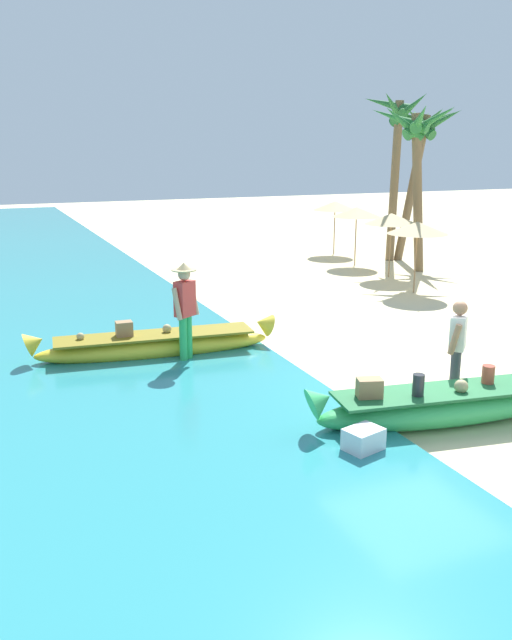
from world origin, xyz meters
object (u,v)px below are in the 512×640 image
person_tourist_customer (457,345)px  palm_tree_tall_inland (417,137)px  cooler_box (363,443)px  boat_green_foreground (443,405)px  palm_tree_mid_cluster (423,135)px  palm_tree_leaning_seaward (397,129)px  person_vendor_hatted (185,306)px  boat_yellow_midground (155,345)px

person_tourist_customer → palm_tree_tall_inland: size_ratio=0.31×
cooler_box → boat_green_foreground: bearing=-0.5°
palm_tree_tall_inland → palm_tree_mid_cluster: size_ratio=0.99×
boat_green_foreground → palm_tree_leaning_seaward: bearing=58.7°
person_vendor_hatted → person_tourist_customer: bearing=-45.8°
boat_green_foreground → boat_yellow_midground: (-2.96, 4.58, -0.03)m
person_vendor_hatted → boat_yellow_midground: bearing=128.7°
boat_yellow_midground → cooler_box: 5.18m
person_tourist_customer → palm_tree_leaning_seaward: 13.75m
palm_tree_tall_inland → palm_tree_leaning_seaward: palm_tree_leaning_seaward is taller
boat_green_foreground → palm_tree_tall_inland: (6.66, 10.07, 3.79)m
boat_green_foreground → cooler_box: bearing=-165.2°
boat_yellow_midground → person_tourist_customer: person_tourist_customer is taller
person_tourist_customer → cooler_box: (-2.31, -1.09, -0.71)m
boat_green_foreground → cooler_box: (-1.57, -0.42, -0.11)m
boat_yellow_midground → person_tourist_customer: size_ratio=2.91×
palm_tree_leaning_seaward → palm_tree_tall_inland: bearing=-109.9°
person_vendor_hatted → palm_tree_leaning_seaward: palm_tree_leaning_seaward is taller
boat_green_foreground → person_vendor_hatted: 4.82m
cooler_box → palm_tree_mid_cluster: bearing=36.2°
boat_yellow_midground → person_tourist_customer: bearing=-46.5°
cooler_box → person_tourist_customer: bearing=10.1°
boat_green_foreground → palm_tree_tall_inland: 12.65m
boat_green_foreground → palm_tree_mid_cluster: palm_tree_mid_cluster is taller
palm_tree_mid_cluster → palm_tree_leaning_seaward: bearing=174.4°
boat_green_foreground → person_vendor_hatted: bearing=122.0°
palm_tree_mid_cluster → cooler_box: palm_tree_mid_cluster is taller
palm_tree_leaning_seaward → palm_tree_mid_cluster: palm_tree_leaning_seaward is taller
palm_tree_tall_inland → person_tourist_customer: bearing=-122.2°
person_vendor_hatted → palm_tree_tall_inland: (9.18, 6.04, 3.01)m
person_tourist_customer → boat_green_foreground: bearing=-137.5°
person_tourist_customer → cooler_box: size_ratio=3.44×
boat_yellow_midground → person_tourist_customer: 5.41m
person_vendor_hatted → palm_tree_tall_inland: palm_tree_tall_inland is taller
boat_yellow_midground → palm_tree_leaning_seaward: size_ratio=0.83×
boat_green_foreground → cooler_box: boat_green_foreground is taller
person_tourist_customer → boat_yellow_midground: bearing=133.5°
boat_green_foreground → palm_tree_mid_cluster: 15.22m
palm_tree_mid_cluster → person_tourist_customer: bearing=-123.9°
person_tourist_customer → palm_tree_leaning_seaward: palm_tree_leaning_seaward is taller
palm_tree_tall_inland → palm_tree_mid_cluster: (1.74, 2.01, 0.09)m
palm_tree_mid_cluster → boat_green_foreground: bearing=-124.8°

